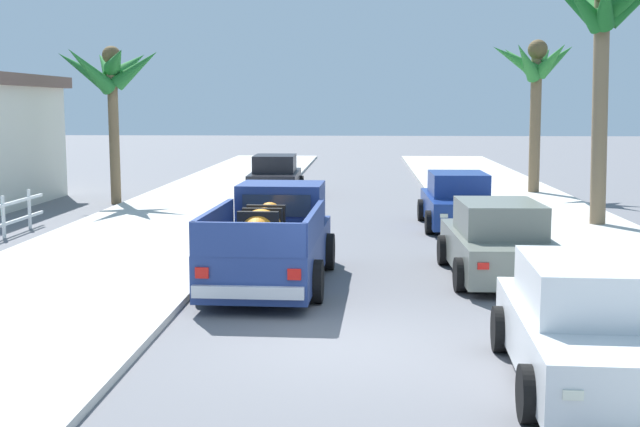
% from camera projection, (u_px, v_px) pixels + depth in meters
% --- Properties ---
extents(ground_plane, '(160.00, 160.00, 0.00)m').
position_uv_depth(ground_plane, '(341.00, 343.00, 11.91)').
color(ground_plane, slate).
extents(sidewalk_left, '(5.18, 60.00, 0.12)m').
position_uv_depth(sidewalk_left, '(170.00, 221.00, 24.07)').
color(sidewalk_left, beige).
rests_on(sidewalk_left, ground).
extents(sidewalk_right, '(5.18, 60.00, 0.12)m').
position_uv_depth(sidewalk_right, '(539.00, 223.00, 23.50)').
color(sidewalk_right, beige).
rests_on(sidewalk_right, ground).
extents(curb_left, '(0.16, 60.00, 0.10)m').
position_uv_depth(curb_left, '(211.00, 221.00, 24.00)').
color(curb_left, silver).
rests_on(curb_left, ground).
extents(curb_right, '(0.16, 60.00, 0.10)m').
position_uv_depth(curb_right, '(497.00, 223.00, 23.56)').
color(curb_right, silver).
rests_on(curb_right, ground).
extents(pickup_truck, '(2.33, 5.26, 1.80)m').
position_uv_depth(pickup_truck, '(272.00, 241.00, 15.86)').
color(pickup_truck, navy).
rests_on(pickup_truck, ground).
extents(car_left_near, '(2.10, 4.29, 1.54)m').
position_uv_depth(car_left_near, '(275.00, 177.00, 31.25)').
color(car_left_near, black).
rests_on(car_left_near, ground).
extents(car_right_near, '(2.11, 4.30, 1.54)m').
position_uv_depth(car_right_near, '(498.00, 242.00, 16.33)').
color(car_right_near, slate).
rests_on(car_right_near, ground).
extents(car_left_mid, '(2.16, 4.32, 1.54)m').
position_uv_depth(car_left_mid, '(589.00, 328.00, 10.08)').
color(car_left_mid, silver).
rests_on(car_left_mid, ground).
extents(car_right_mid, '(2.06, 4.28, 1.54)m').
position_uv_depth(car_right_mid, '(458.00, 202.00, 23.11)').
color(car_right_mid, navy).
rests_on(car_right_mid, ground).
extents(palm_tree_left_fore, '(4.01, 3.72, 5.45)m').
position_uv_depth(palm_tree_left_fore, '(109.00, 75.00, 27.93)').
color(palm_tree_left_fore, brown).
rests_on(palm_tree_left_fore, ground).
extents(palm_tree_right_fore, '(3.25, 3.82, 6.95)m').
position_uv_depth(palm_tree_right_fore, '(604.00, 25.00, 22.54)').
color(palm_tree_right_fore, '#846B4C').
rests_on(palm_tree_right_fore, ground).
extents(palm_tree_left_back, '(3.28, 3.27, 5.85)m').
position_uv_depth(palm_tree_left_back, '(535.00, 72.00, 30.91)').
color(palm_tree_left_back, brown).
rests_on(palm_tree_left_back, ground).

